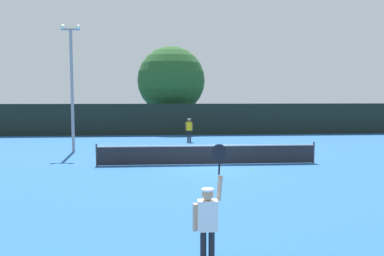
{
  "coord_description": "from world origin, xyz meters",
  "views": [
    {
      "loc": [
        -2.14,
        -18.6,
        3.37
      ],
      "look_at": [
        -0.39,
        4.91,
        1.39
      ],
      "focal_mm": 36.03,
      "sensor_mm": 36.0,
      "label": 1
    }
  ],
  "objects_px": {
    "player_serving": "(208,217)",
    "player_receiving": "(189,128)",
    "light_pole": "(72,80)",
    "parked_car_near": "(158,120)",
    "large_tree": "(171,81)",
    "tennis_ball": "(253,169)",
    "parked_car_mid": "(208,122)",
    "parked_car_far": "(244,121)"
  },
  "relations": [
    {
      "from": "parked_car_mid",
      "to": "light_pole",
      "type": "bearing_deg",
      "value": -115.78
    },
    {
      "from": "large_tree",
      "to": "parked_car_far",
      "type": "bearing_deg",
      "value": 9.07
    },
    {
      "from": "light_pole",
      "to": "parked_car_far",
      "type": "distance_m",
      "value": 20.58
    },
    {
      "from": "player_serving",
      "to": "large_tree",
      "type": "height_order",
      "value": "large_tree"
    },
    {
      "from": "tennis_ball",
      "to": "light_pole",
      "type": "height_order",
      "value": "light_pole"
    },
    {
      "from": "light_pole",
      "to": "parked_car_far",
      "type": "height_order",
      "value": "light_pole"
    },
    {
      "from": "large_tree",
      "to": "parked_car_mid",
      "type": "bearing_deg",
      "value": 12.73
    },
    {
      "from": "parked_car_mid",
      "to": "parked_car_far",
      "type": "relative_size",
      "value": 1.05
    },
    {
      "from": "player_receiving",
      "to": "parked_car_mid",
      "type": "height_order",
      "value": "player_receiving"
    },
    {
      "from": "player_receiving",
      "to": "parked_car_mid",
      "type": "xyz_separation_m",
      "value": [
        2.58,
        10.15,
        -0.26
      ]
    },
    {
      "from": "player_serving",
      "to": "parked_car_far",
      "type": "xyz_separation_m",
      "value": [
        7.32,
        31.3,
        -0.29
      ]
    },
    {
      "from": "parked_car_far",
      "to": "tennis_ball",
      "type": "bearing_deg",
      "value": -101.07
    },
    {
      "from": "player_receiving",
      "to": "tennis_ball",
      "type": "xyz_separation_m",
      "value": [
        2.22,
        -10.82,
        -1.01
      ]
    },
    {
      "from": "tennis_ball",
      "to": "parked_car_near",
      "type": "height_order",
      "value": "parked_car_near"
    },
    {
      "from": "player_serving",
      "to": "light_pole",
      "type": "distance_m",
      "value": 17.69
    },
    {
      "from": "light_pole",
      "to": "player_receiving",
      "type": "bearing_deg",
      "value": 32.24
    },
    {
      "from": "player_receiving",
      "to": "light_pole",
      "type": "xyz_separation_m",
      "value": [
        -7.26,
        -4.58,
        3.27
      ]
    },
    {
      "from": "player_serving",
      "to": "parked_car_mid",
      "type": "xyz_separation_m",
      "value": [
        3.61,
        30.96,
        -0.29
      ]
    },
    {
      "from": "tennis_ball",
      "to": "parked_car_mid",
      "type": "height_order",
      "value": "parked_car_mid"
    },
    {
      "from": "tennis_ball",
      "to": "parked_car_far",
      "type": "bearing_deg",
      "value": 79.16
    },
    {
      "from": "parked_car_mid",
      "to": "parked_car_far",
      "type": "bearing_deg",
      "value": 13.34
    },
    {
      "from": "player_receiving",
      "to": "parked_car_near",
      "type": "xyz_separation_m",
      "value": [
        -2.48,
        13.31,
        -0.26
      ]
    },
    {
      "from": "player_serving",
      "to": "tennis_ball",
      "type": "bearing_deg",
      "value": 72.04
    },
    {
      "from": "player_serving",
      "to": "player_receiving",
      "type": "xyz_separation_m",
      "value": [
        1.02,
        20.81,
        -0.02
      ]
    },
    {
      "from": "player_receiving",
      "to": "parked_car_far",
      "type": "bearing_deg",
      "value": -120.96
    },
    {
      "from": "player_receiving",
      "to": "light_pole",
      "type": "bearing_deg",
      "value": 32.24
    },
    {
      "from": "player_receiving",
      "to": "parked_car_near",
      "type": "relative_size",
      "value": 0.39
    },
    {
      "from": "player_receiving",
      "to": "parked_car_mid",
      "type": "distance_m",
      "value": 10.47
    },
    {
      "from": "tennis_ball",
      "to": "parked_car_mid",
      "type": "distance_m",
      "value": 20.98
    },
    {
      "from": "player_serving",
      "to": "parked_car_mid",
      "type": "bearing_deg",
      "value": 83.36
    },
    {
      "from": "player_receiving",
      "to": "large_tree",
      "type": "bearing_deg",
      "value": -83.26
    },
    {
      "from": "tennis_ball",
      "to": "parked_car_mid",
      "type": "xyz_separation_m",
      "value": [
        0.37,
        20.97,
        0.74
      ]
    },
    {
      "from": "large_tree",
      "to": "player_receiving",
      "type": "bearing_deg",
      "value": -83.26
    },
    {
      "from": "player_serving",
      "to": "large_tree",
      "type": "relative_size",
      "value": 0.3
    },
    {
      "from": "light_pole",
      "to": "parked_car_near",
      "type": "bearing_deg",
      "value": 75.04
    },
    {
      "from": "player_serving",
      "to": "player_receiving",
      "type": "relative_size",
      "value": 1.45
    },
    {
      "from": "player_receiving",
      "to": "parked_car_far",
      "type": "relative_size",
      "value": 0.4
    },
    {
      "from": "large_tree",
      "to": "parked_car_mid",
      "type": "xyz_separation_m",
      "value": [
        3.69,
        0.83,
        -4.05
      ]
    },
    {
      "from": "tennis_ball",
      "to": "player_receiving",
      "type": "bearing_deg",
      "value": 101.57
    },
    {
      "from": "player_receiving",
      "to": "player_serving",
      "type": "bearing_deg",
      "value": 87.19
    },
    {
      "from": "player_serving",
      "to": "parked_car_far",
      "type": "relative_size",
      "value": 0.58
    },
    {
      "from": "player_serving",
      "to": "parked_car_far",
      "type": "distance_m",
      "value": 32.15
    }
  ]
}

